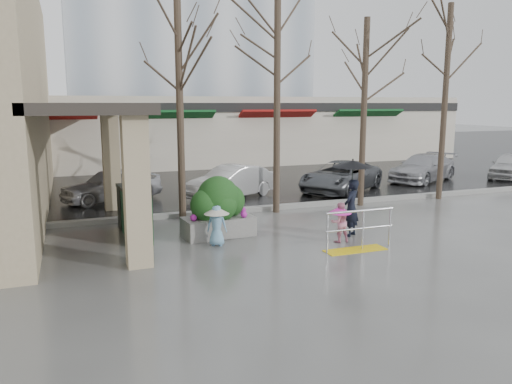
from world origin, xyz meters
TOP-DOWN VIEW (x-y plane):
  - ground at (0.00, 0.00)m, footprint 120.00×120.00m
  - street_asphalt at (0.00, 22.00)m, footprint 120.00×36.00m
  - curb at (0.00, 4.00)m, footprint 120.00×0.30m
  - canopy_slab at (-4.80, 8.00)m, footprint 2.80×18.00m
  - pillar_front at (-3.90, -0.50)m, footprint 0.55×0.55m
  - pillar_back at (-3.90, 6.00)m, footprint 0.55×0.55m
  - storefront_row at (2.00, 17.97)m, footprint 34.00×6.74m
  - handrail at (1.36, -1.20)m, footprint 1.90×0.50m
  - tree_west at (-2.00, 3.60)m, footprint 3.20×3.20m
  - tree_midwest at (1.20, 3.60)m, footprint 3.20×3.20m
  - tree_mideast at (4.50, 3.60)m, footprint 3.20×3.20m
  - tree_east at (8.00, 3.60)m, footprint 3.20×3.20m
  - woman at (1.92, 0.06)m, footprint 1.11×1.11m
  - child_pink at (1.31, -0.38)m, footprint 0.61×0.61m
  - child_blue at (-1.81, 0.44)m, footprint 0.66×0.66m
  - planter at (-1.49, 1.35)m, footprint 1.99×1.16m
  - news_boxes at (-3.67, 2.16)m, footprint 0.71×2.40m
  - car_a at (-3.81, 7.53)m, footprint 3.98×2.63m
  - car_b at (0.57, 6.55)m, footprint 4.01×2.93m
  - car_c at (5.29, 6.35)m, footprint 4.92×4.30m
  - car_d at (10.34, 7.44)m, footprint 4.68×3.48m
  - car_e at (14.88, 6.61)m, footprint 3.92×3.25m

SIDE VIEW (x-z plane):
  - ground at x=0.00m, z-range 0.00..0.00m
  - street_asphalt at x=0.00m, z-range 0.00..0.01m
  - curb at x=0.00m, z-range 0.00..0.15m
  - handrail at x=1.36m, z-range -0.14..0.89m
  - child_pink at x=1.31m, z-range 0.08..1.14m
  - car_a at x=-3.81m, z-range 0.00..1.26m
  - car_b at x=0.57m, z-range 0.00..1.26m
  - car_c at x=5.29m, z-range 0.00..1.26m
  - car_d at x=10.34m, z-range 0.00..1.26m
  - car_e at x=14.88m, z-range 0.00..1.26m
  - child_blue at x=-1.81m, z-range 0.12..1.18m
  - news_boxes at x=-3.67m, z-range 0.00..1.32m
  - planter at x=-1.49m, z-range -0.04..1.64m
  - woman at x=1.92m, z-range 0.20..2.35m
  - pillar_front at x=-3.90m, z-range 0.00..3.50m
  - pillar_back at x=-3.90m, z-range 0.00..3.50m
  - storefront_row at x=2.00m, z-range 0.01..4.01m
  - canopy_slab at x=-4.80m, z-range 3.50..3.75m
  - tree_mideast at x=4.50m, z-range 1.61..8.11m
  - tree_west at x=-2.00m, z-range 1.68..8.48m
  - tree_midwest at x=1.20m, z-range 1.73..8.73m
  - tree_east at x=8.00m, z-range 1.78..8.98m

